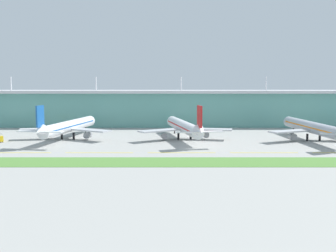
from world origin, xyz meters
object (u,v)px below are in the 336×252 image
airliner_near_middle (70,126)px  airliner_center (185,127)px  airliner_far_middle (314,128)px  fuel_truck (0,137)px

airliner_near_middle → airliner_center: 59.17m
airliner_far_middle → fuel_truck: bearing=-178.2°
fuel_truck → airliner_center: bearing=5.7°
airliner_center → airliner_far_middle: bearing=-3.8°
airliner_center → fuel_truck: airliner_center is taller
airliner_center → fuel_truck: (-91.02, -9.10, -4.19)m
airliner_near_middle → fuel_truck: 33.77m
airliner_center → fuel_truck: size_ratio=9.56×
airliner_far_middle → fuel_truck: 155.23m
airliner_center → fuel_truck: bearing=-174.3°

